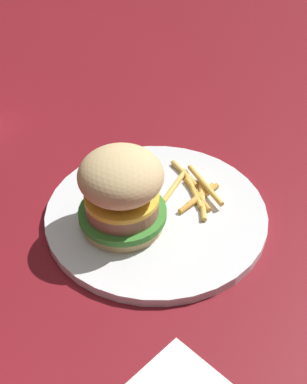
{
  "coord_description": "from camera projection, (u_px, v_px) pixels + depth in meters",
  "views": [
    {
      "loc": [
        -0.46,
        -0.23,
        0.47
      ],
      "look_at": [
        -0.03,
        0.0,
        0.04
      ],
      "focal_mm": 49.86,
      "sensor_mm": 36.0,
      "label": 1
    }
  ],
  "objects": [
    {
      "name": "fries_pile",
      "position": [
        195.0,
        190.0,
        0.69
      ],
      "size": [
        0.09,
        0.1,
        0.01
      ],
      "color": "gold",
      "rests_on": "plate"
    },
    {
      "name": "sandwich",
      "position": [
        121.0,
        191.0,
        0.62
      ],
      "size": [
        0.11,
        0.11,
        0.11
      ],
      "color": "tan",
      "rests_on": "plate"
    },
    {
      "name": "ground_plane",
      "position": [
        166.0,
        205.0,
        0.7
      ],
      "size": [
        1.6,
        1.6,
        0.0
      ],
      "primitive_type": "plane",
      "color": "maroon"
    },
    {
      "name": "plate",
      "position": [
        154.0,
        213.0,
        0.67
      ],
      "size": [
        0.28,
        0.28,
        0.01
      ],
      "primitive_type": "cylinder",
      "color": "silver",
      "rests_on": "ground_plane"
    }
  ]
}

